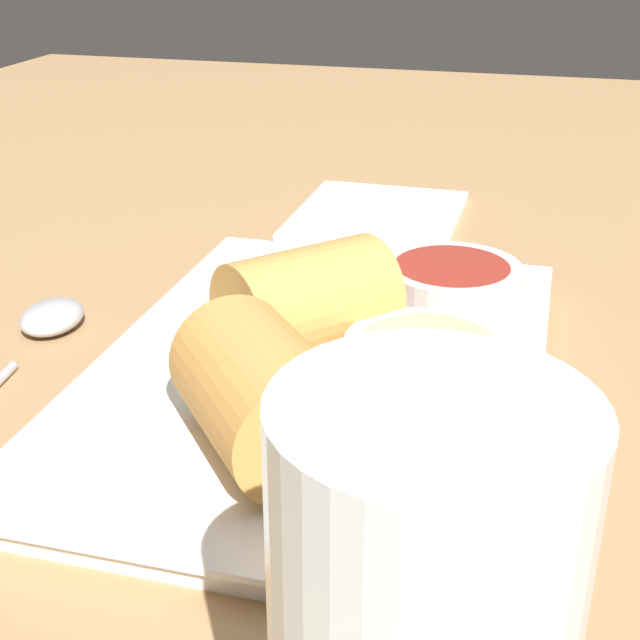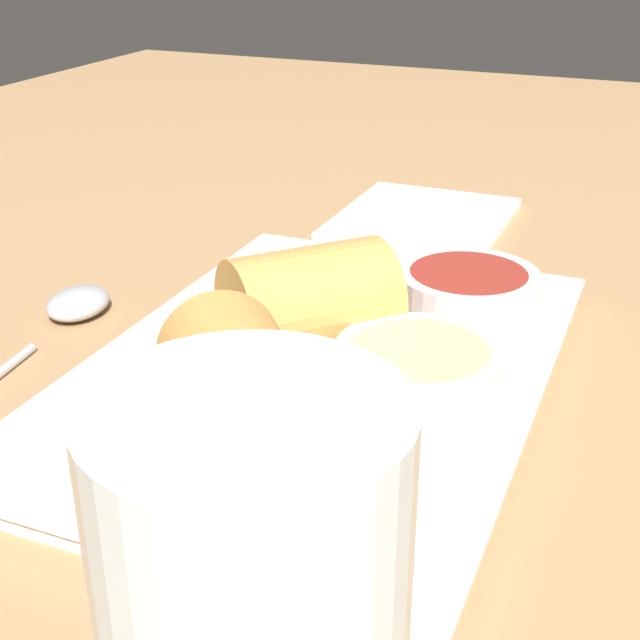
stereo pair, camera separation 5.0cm
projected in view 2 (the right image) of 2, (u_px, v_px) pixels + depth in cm
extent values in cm
cube|color=#A87F54|center=(359.00, 391.00, 45.46)|extent=(180.00, 140.00, 2.00)
cube|color=white|center=(320.00, 377.00, 43.57)|extent=(29.71, 20.28, 1.20)
cube|color=white|center=(320.00, 363.00, 43.25)|extent=(30.90, 21.09, 0.30)
cylinder|color=#D19347|center=(310.00, 303.00, 42.78)|extent=(9.40, 9.24, 5.41)
sphere|color=#B23D2D|center=(366.00, 292.00, 43.97)|extent=(3.51, 3.51, 3.51)
cylinder|color=#D19347|center=(238.00, 390.00, 35.10)|extent=(9.44, 9.14, 5.41)
sphere|color=#56843D|center=(222.00, 356.00, 37.76)|extent=(3.51, 3.51, 3.51)
cylinder|color=silver|center=(419.00, 374.00, 39.31)|extent=(7.59, 7.59, 2.52)
cylinder|color=#DBBC89|center=(420.00, 353.00, 38.87)|extent=(6.22, 6.22, 0.45)
cylinder|color=silver|center=(467.00, 294.00, 47.33)|extent=(7.59, 7.59, 2.52)
cylinder|color=maroon|center=(469.00, 276.00, 46.89)|extent=(6.22, 6.22, 0.45)
ellipsoid|color=#B2B2B7|center=(78.00, 303.00, 51.24)|extent=(4.69, 3.81, 1.50)
cube|color=white|center=(422.00, 219.00, 66.19)|extent=(14.11, 12.03, 0.60)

